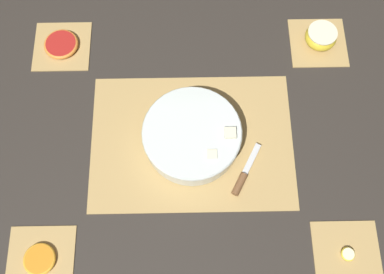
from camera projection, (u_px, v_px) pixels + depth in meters
The scene contains 12 objects.
ground_plane at pixel (192, 142), 1.11m from camera, with size 6.00×6.00×0.00m, color #2D2823.
bamboo_mat_center at pixel (192, 141), 1.11m from camera, with size 0.50×0.36×0.01m.
coaster_mat_near_left at pixel (318, 42), 1.21m from camera, with size 0.15×0.15×0.01m.
coaster_mat_near_right at pixel (62, 46), 1.21m from camera, with size 0.15×0.15×0.01m.
coaster_mat_far_left at pixel (347, 254), 1.01m from camera, with size 0.15×0.15×0.01m.
coaster_mat_far_right at pixel (41, 260), 1.01m from camera, with size 0.15×0.15×0.01m.
fruit_salad_bowl at pixel (192, 136), 1.07m from camera, with size 0.24×0.24×0.08m.
paring_knife at pixel (241, 181), 1.06m from camera, with size 0.08×0.13×0.02m.
apple_half at pixel (321, 37), 1.19m from camera, with size 0.08×0.08×0.05m.
orange_slice_whole at pixel (39, 259), 1.00m from camera, with size 0.07×0.07×0.01m.
banana_coin_single at pixel (348, 254), 1.01m from camera, with size 0.03×0.03×0.01m.
grapefruit_slice at pixel (61, 44), 1.20m from camera, with size 0.09×0.09×0.01m.
Camera 1 is at (0.01, 0.39, 1.04)m, focal length 42.00 mm.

